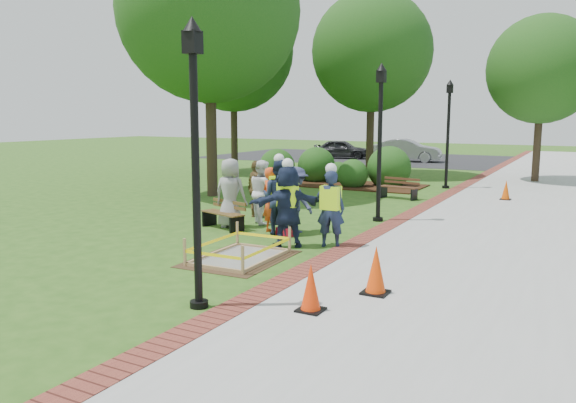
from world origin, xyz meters
The scene contains 34 objects.
ground centered at (0.00, 0.00, 0.00)m, with size 100.00×100.00×0.00m, color #285116.
sidewalk centered at (5.00, 10.00, 0.01)m, with size 6.00×60.00×0.02m, color #9E9E99.
brick_edging centered at (1.75, 10.00, 0.01)m, with size 0.50×60.00×0.03m, color maroon.
mulch_bed centered at (-3.00, 12.00, 0.02)m, with size 7.00×3.00×0.05m, color #381E0F.
parking_lot centered at (0.00, 27.00, 0.00)m, with size 36.00×12.00×0.01m, color black.
wet_concrete_pad centered at (0.21, -0.30, 0.23)m, with size 1.77×2.35×0.55m.
bench_near centered at (-1.87, 2.08, 0.23)m, with size 1.40×0.81×0.72m.
bench_far centered at (0.48, 9.32, 0.23)m, with size 1.39×0.66×0.72m.
cone_front centered at (2.83, -2.38, 0.36)m, with size 0.37×0.37×0.74m.
cone_back centered at (3.40, -1.15, 0.39)m, with size 0.41×0.41×0.81m.
cone_far centered at (3.80, 10.74, 0.33)m, with size 0.35×0.35×0.69m.
toolbox centered at (-0.05, 2.07, 0.10)m, with size 0.42×0.23×0.21m, color maroon.
lamp_near centered at (1.25, -3.00, 2.48)m, with size 0.28×0.28×4.26m.
lamp_mid centered at (1.25, 5.00, 2.48)m, with size 0.28×0.28×4.26m.
lamp_far centered at (1.25, 13.00, 2.48)m, with size 0.28×0.28×4.26m.
tree_left centered at (-5.67, 6.81, 6.45)m, with size 6.33×6.33×9.63m.
tree_back centered at (-3.16, 16.17, 5.83)m, with size 5.66×5.66×8.67m.
tree_right centered at (4.16, 17.13, 4.80)m, with size 4.60×4.60×7.12m.
tree_far centered at (-9.67, 14.20, 6.02)m, with size 5.97×5.97×9.01m.
shrub_a centered at (-5.71, 11.61, 0.00)m, with size 1.57×1.57×1.57m, color #194D16.
shrub_b centered at (-4.28, 12.57, 0.00)m, with size 1.64×1.64×1.64m, color #194D16.
shrub_c centered at (-2.13, 11.48, 0.00)m, with size 1.23×1.23×1.23m, color #194D16.
shrub_d centered at (-0.95, 12.50, 0.00)m, with size 1.78×1.78×1.78m, color #194D16.
shrub_e centered at (-3.36, 12.85, 0.00)m, with size 0.96×0.96×0.96m, color #194D16.
casual_person_a centered at (-1.80, 2.32, 0.89)m, with size 0.61×0.43×1.79m.
casual_person_b centered at (-0.55, 2.27, 0.81)m, with size 0.61×0.51×1.62m.
casual_person_c centered at (-1.35, 3.18, 0.85)m, with size 0.64×0.63×1.71m.
casual_person_d centered at (-1.96, 3.83, 0.81)m, with size 0.61×0.56×1.62m.
casual_person_e centered at (-0.04, 2.60, 0.81)m, with size 0.61×0.50×1.63m.
hivis_worker_a centered at (0.54, 1.12, 0.97)m, with size 0.69×0.65×1.96m.
hivis_worker_b centered at (1.36, 1.57, 0.92)m, with size 0.61×0.47×1.86m.
hivis_worker_c centered at (-0.26, 2.14, 0.97)m, with size 0.60×0.39×1.98m.
parked_car_a centered at (-8.57, 25.40, 0.00)m, with size 4.25×1.85×1.39m, color #262628.
parked_car_b centered at (-3.99, 24.97, 0.00)m, with size 4.73×2.06×1.54m, color gray.
Camera 1 is at (6.34, -9.53, 2.88)m, focal length 35.00 mm.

